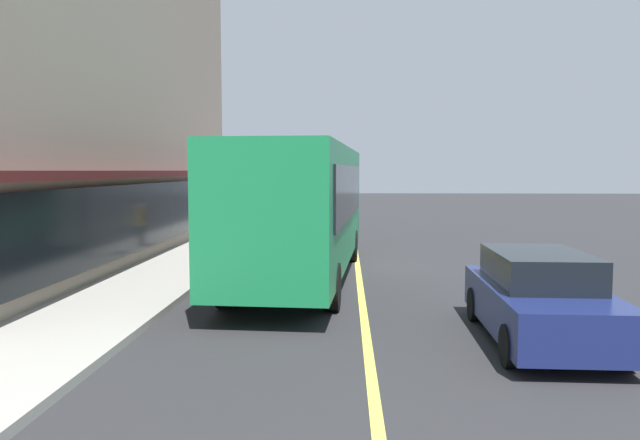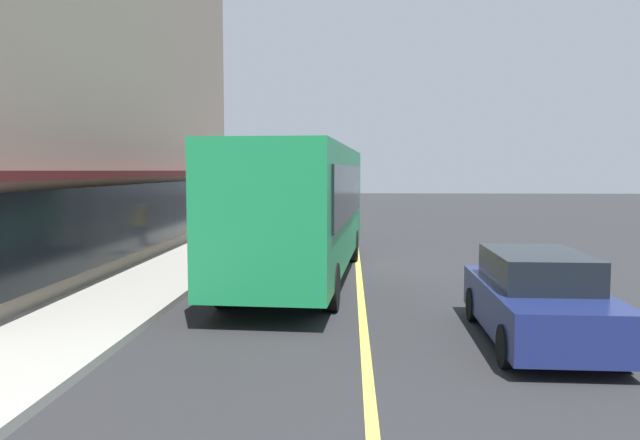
# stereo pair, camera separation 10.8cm
# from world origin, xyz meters

# --- Properties ---
(ground) EXTENTS (120.00, 120.00, 0.00)m
(ground) POSITION_xyz_m (0.00, 0.00, 0.00)
(ground) COLOR #28282B
(sidewalk) EXTENTS (80.00, 2.63, 0.15)m
(sidewalk) POSITION_xyz_m (0.00, 5.31, 0.07)
(sidewalk) COLOR #9E9B93
(sidewalk) RESTS_ON ground
(lane_centre_stripe) EXTENTS (36.00, 0.16, 0.01)m
(lane_centre_stripe) POSITION_xyz_m (0.00, 0.00, 0.00)
(lane_centre_stripe) COLOR #D8D14C
(lane_centre_stripe) RESTS_ON ground
(bus) EXTENTS (11.27, 3.25, 3.50)m
(bus) POSITION_xyz_m (-2.59, 1.52, 1.99)
(bus) COLOR #197F47
(bus) RESTS_ON ground
(traffic_light) EXTENTS (0.30, 0.52, 3.20)m
(traffic_light) POSITION_xyz_m (0.00, 4.71, 2.53)
(traffic_light) COLOR #2D2D33
(traffic_light) RESTS_ON sidewalk
(car_navy) EXTENTS (4.35, 1.95, 1.52)m
(car_navy) POSITION_xyz_m (-8.33, -2.92, 0.74)
(car_navy) COLOR navy
(car_navy) RESTS_ON ground
(pedestrian_at_corner) EXTENTS (0.34, 0.34, 1.54)m
(pedestrian_at_corner) POSITION_xyz_m (3.22, 5.29, 1.07)
(pedestrian_at_corner) COLOR black
(pedestrian_at_corner) RESTS_ON sidewalk
(pedestrian_waiting) EXTENTS (0.34, 0.34, 1.64)m
(pedestrian_waiting) POSITION_xyz_m (11.97, 6.12, 1.13)
(pedestrian_waiting) COLOR black
(pedestrian_waiting) RESTS_ON sidewalk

